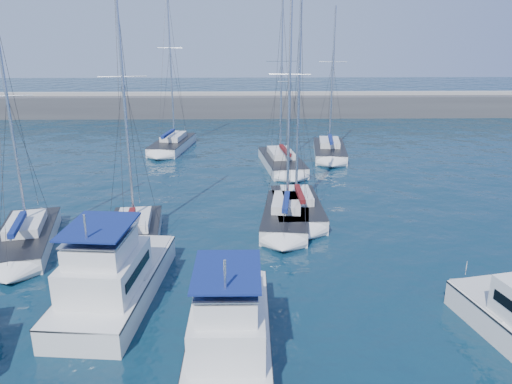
{
  "coord_description": "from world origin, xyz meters",
  "views": [
    {
      "loc": [
        -0.48,
        -21.5,
        12.47
      ],
      "look_at": [
        0.11,
        7.01,
        3.0
      ],
      "focal_mm": 35.0,
      "sensor_mm": 36.0,
      "label": 1
    }
  ],
  "objects_px": {
    "motor_yacht_port_inner": "(112,280)",
    "sailboat_back_c": "(329,150)",
    "sailboat_mid_b": "(134,233)",
    "sailboat_back_a": "(173,144)",
    "sailboat_mid_c": "(286,215)",
    "sailboat_mid_a": "(26,238)",
    "sailboat_mid_d": "(297,207)",
    "motor_yacht_stbd_inner": "(229,332)",
    "sailboat_back_b": "(282,162)"
  },
  "relations": [
    {
      "from": "sailboat_mid_b",
      "to": "sailboat_back_c",
      "type": "xyz_separation_m",
      "value": [
        15.34,
        21.23,
        -0.02
      ]
    },
    {
      "from": "sailboat_mid_b",
      "to": "sailboat_back_a",
      "type": "xyz_separation_m",
      "value": [
        -1.02,
        24.37,
        0.0
      ]
    },
    {
      "from": "motor_yacht_stbd_inner",
      "to": "sailboat_back_c",
      "type": "height_order",
      "value": "sailboat_back_c"
    },
    {
      "from": "sailboat_mid_b",
      "to": "sailboat_back_a",
      "type": "relative_size",
      "value": 0.94
    },
    {
      "from": "sailboat_mid_c",
      "to": "motor_yacht_port_inner",
      "type": "bearing_deg",
      "value": -125.04
    },
    {
      "from": "sailboat_mid_a",
      "to": "sailboat_back_b",
      "type": "xyz_separation_m",
      "value": [
        16.47,
        17.33,
        0.01
      ]
    },
    {
      "from": "sailboat_back_b",
      "to": "sailboat_back_a",
      "type": "bearing_deg",
      "value": 138.72
    },
    {
      "from": "motor_yacht_port_inner",
      "to": "sailboat_mid_a",
      "type": "xyz_separation_m",
      "value": [
        -6.82,
        6.49,
        -0.62
      ]
    },
    {
      "from": "sailboat_mid_c",
      "to": "sailboat_mid_d",
      "type": "xyz_separation_m",
      "value": [
        0.85,
        1.5,
        -0.02
      ]
    },
    {
      "from": "sailboat_mid_c",
      "to": "sailboat_mid_a",
      "type": "bearing_deg",
      "value": -160.57
    },
    {
      "from": "motor_yacht_port_inner",
      "to": "sailboat_back_b",
      "type": "height_order",
      "value": "sailboat_back_b"
    },
    {
      "from": "sailboat_mid_b",
      "to": "sailboat_back_a",
      "type": "bearing_deg",
      "value": 85.95
    },
    {
      "from": "sailboat_back_b",
      "to": "motor_yacht_stbd_inner",
      "type": "bearing_deg",
      "value": -105.36
    },
    {
      "from": "sailboat_mid_a",
      "to": "motor_yacht_stbd_inner",
      "type": "bearing_deg",
      "value": -53.57
    },
    {
      "from": "motor_yacht_stbd_inner",
      "to": "sailboat_mid_b",
      "type": "bearing_deg",
      "value": 118.85
    },
    {
      "from": "motor_yacht_stbd_inner",
      "to": "sailboat_mid_d",
      "type": "relative_size",
      "value": 0.63
    },
    {
      "from": "motor_yacht_port_inner",
      "to": "sailboat_back_c",
      "type": "distance_m",
      "value": 31.9
    },
    {
      "from": "sailboat_mid_c",
      "to": "sailboat_mid_d",
      "type": "height_order",
      "value": "sailboat_mid_c"
    },
    {
      "from": "sailboat_back_a",
      "to": "sailboat_back_c",
      "type": "xyz_separation_m",
      "value": [
        16.35,
        -3.14,
        -0.02
      ]
    },
    {
      "from": "sailboat_mid_c",
      "to": "sailboat_back_c",
      "type": "height_order",
      "value": "sailboat_mid_c"
    },
    {
      "from": "sailboat_mid_d",
      "to": "sailboat_back_a",
      "type": "bearing_deg",
      "value": 118.56
    },
    {
      "from": "sailboat_mid_b",
      "to": "sailboat_back_b",
      "type": "relative_size",
      "value": 1.03
    },
    {
      "from": "sailboat_mid_a",
      "to": "sailboat_back_c",
      "type": "bearing_deg",
      "value": 32.5
    },
    {
      "from": "sailboat_mid_a",
      "to": "sailboat_mid_c",
      "type": "bearing_deg",
      "value": -0.3
    },
    {
      "from": "sailboat_back_b",
      "to": "sailboat_mid_d",
      "type": "bearing_deg",
      "value": -96.28
    },
    {
      "from": "sailboat_mid_d",
      "to": "sailboat_back_b",
      "type": "bearing_deg",
      "value": 89.74
    },
    {
      "from": "sailboat_back_c",
      "to": "motor_yacht_port_inner",
      "type": "bearing_deg",
      "value": -111.54
    },
    {
      "from": "motor_yacht_stbd_inner",
      "to": "sailboat_back_b",
      "type": "relative_size",
      "value": 0.6
    },
    {
      "from": "motor_yacht_port_inner",
      "to": "sailboat_back_c",
      "type": "relative_size",
      "value": 0.66
    },
    {
      "from": "sailboat_back_b",
      "to": "sailboat_mid_c",
      "type": "bearing_deg",
      "value": -99.9
    },
    {
      "from": "sailboat_mid_a",
      "to": "sailboat_back_b",
      "type": "distance_m",
      "value": 23.91
    },
    {
      "from": "sailboat_mid_d",
      "to": "sailboat_back_c",
      "type": "xyz_separation_m",
      "value": [
        4.97,
        16.78,
        -0.0
      ]
    },
    {
      "from": "sailboat_mid_d",
      "to": "sailboat_back_a",
      "type": "relative_size",
      "value": 0.86
    },
    {
      "from": "sailboat_back_a",
      "to": "sailboat_mid_d",
      "type": "bearing_deg",
      "value": -51.33
    },
    {
      "from": "motor_yacht_port_inner",
      "to": "motor_yacht_stbd_inner",
      "type": "bearing_deg",
      "value": -32.09
    },
    {
      "from": "sailboat_mid_d",
      "to": "sailboat_back_a",
      "type": "distance_m",
      "value": 22.95
    },
    {
      "from": "sailboat_mid_b",
      "to": "sailboat_mid_d",
      "type": "relative_size",
      "value": 1.09
    },
    {
      "from": "motor_yacht_stbd_inner",
      "to": "sailboat_mid_c",
      "type": "bearing_deg",
      "value": 77.01
    },
    {
      "from": "sailboat_back_b",
      "to": "sailboat_back_c",
      "type": "height_order",
      "value": "sailboat_back_b"
    },
    {
      "from": "motor_yacht_port_inner",
      "to": "sailboat_back_c",
      "type": "bearing_deg",
      "value": 67.63
    },
    {
      "from": "motor_yacht_stbd_inner",
      "to": "sailboat_back_b",
      "type": "xyz_separation_m",
      "value": [
        4.03,
        28.12,
        -0.61
      ]
    },
    {
      "from": "sailboat_mid_b",
      "to": "sailboat_mid_a",
      "type": "bearing_deg",
      "value": 178.25
    },
    {
      "from": "motor_yacht_stbd_inner",
      "to": "sailboat_back_a",
      "type": "distance_m",
      "value": 36.39
    },
    {
      "from": "motor_yacht_port_inner",
      "to": "sailboat_back_c",
      "type": "height_order",
      "value": "sailboat_back_c"
    },
    {
      "from": "motor_yacht_port_inner",
      "to": "sailboat_back_b",
      "type": "bearing_deg",
      "value": 73.26
    },
    {
      "from": "sailboat_back_c",
      "to": "sailboat_mid_a",
      "type": "bearing_deg",
      "value": -128.71
    },
    {
      "from": "sailboat_mid_a",
      "to": "sailboat_mid_c",
      "type": "relative_size",
      "value": 0.91
    },
    {
      "from": "motor_yacht_stbd_inner",
      "to": "sailboat_mid_d",
      "type": "bearing_deg",
      "value": 75.32
    },
    {
      "from": "sailboat_mid_a",
      "to": "sailboat_mid_d",
      "type": "distance_m",
      "value": 17.4
    },
    {
      "from": "motor_yacht_stbd_inner",
      "to": "sailboat_back_c",
      "type": "bearing_deg",
      "value": 74.56
    }
  ]
}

